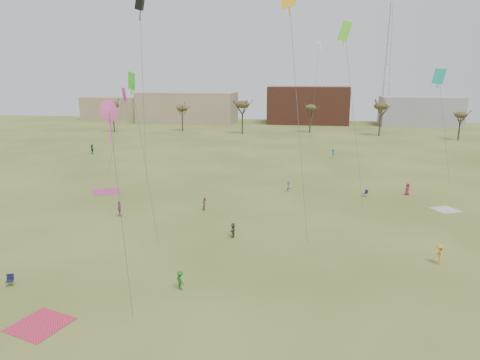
% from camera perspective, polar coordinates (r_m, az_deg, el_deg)
% --- Properties ---
extents(ground, '(260.00, 260.00, 0.00)m').
position_cam_1_polar(ground, '(32.91, -3.54, -14.24)').
color(ground, '#47591B').
rests_on(ground, ground).
extents(flyer_near_center, '(1.03, 1.03, 1.43)m').
position_cam_1_polar(flyer_near_center, '(33.06, -7.80, -12.82)').
color(flyer_near_center, '#226623').
rests_on(flyer_near_center, ground).
extents(spectator_fore_b, '(0.59, 0.75, 1.49)m').
position_cam_1_polar(spectator_fore_b, '(51.20, -4.59, -3.10)').
color(spectator_fore_b, '#8C6A59').
rests_on(spectator_fore_b, ground).
extents(spectator_fore_c, '(0.48, 1.37, 1.46)m').
position_cam_1_polar(spectator_fore_c, '(42.53, -0.92, -6.57)').
color(spectator_fore_c, brown).
rests_on(spectator_fore_c, ground).
extents(flyer_mid_b, '(0.73, 1.16, 1.72)m').
position_cam_1_polar(flyer_mid_b, '(40.33, 24.60, -8.79)').
color(flyer_mid_b, gold).
rests_on(flyer_mid_b, ground).
extents(spectator_mid_d, '(0.78, 1.08, 1.71)m').
position_cam_1_polar(spectator_mid_d, '(50.53, -15.46, -3.65)').
color(spectator_mid_d, '#953E84').
rests_on(spectator_mid_d, ground).
extents(spectator_mid_e, '(0.93, 0.87, 1.53)m').
position_cam_1_polar(spectator_mid_e, '(59.30, 6.36, -0.82)').
color(spectator_mid_e, silver).
rests_on(spectator_mid_e, ground).
extents(flyer_far_a, '(1.52, 1.77, 1.92)m').
position_cam_1_polar(flyer_far_a, '(92.95, -18.76, 3.85)').
color(flyer_far_a, '#266A23').
rests_on(flyer_far_a, ground).
extents(flyer_far_b, '(0.92, 0.90, 1.60)m').
position_cam_1_polar(flyer_far_b, '(61.49, 21.03, -1.11)').
color(flyer_far_b, '#9E1B3E').
rests_on(flyer_far_b, ground).
extents(flyer_far_c, '(0.88, 1.28, 1.83)m').
position_cam_1_polar(flyer_far_c, '(85.02, 12.02, 3.40)').
color(flyer_far_c, '#205B93').
rests_on(flyer_far_c, ground).
extents(blanket_red, '(3.92, 3.92, 0.03)m').
position_cam_1_polar(blanket_red, '(31.57, -24.67, -16.82)').
color(blanket_red, '#C92844').
rests_on(blanket_red, ground).
extents(blanket_cream, '(3.51, 3.51, 0.03)m').
position_cam_1_polar(blanket_cream, '(56.63, 25.26, -3.54)').
color(blanket_cream, beige).
rests_on(blanket_cream, ground).
extents(blanket_plum, '(4.91, 4.91, 0.03)m').
position_cam_1_polar(blanket_plum, '(61.83, -17.06, -1.48)').
color(blanket_plum, '#B53771').
rests_on(blanket_plum, ground).
extents(camp_chair_left, '(0.68, 0.70, 0.87)m').
position_cam_1_polar(camp_chair_left, '(37.57, -27.83, -11.77)').
color(camp_chair_left, '#131335').
rests_on(camp_chair_left, ground).
extents(camp_chair_right, '(0.73, 0.72, 0.87)m').
position_cam_1_polar(camp_chair_right, '(59.12, 16.04, -1.82)').
color(camp_chair_right, '#141C39').
rests_on(camp_chair_right, ground).
extents(kites_aloft, '(56.62, 72.03, 23.42)m').
position_cam_1_polar(kites_aloft, '(60.33, 1.41, 17.56)').
color(kites_aloft, red).
rests_on(kites_aloft, ground).
extents(tree_line, '(117.44, 49.32, 8.91)m').
position_cam_1_polar(tree_line, '(108.23, 4.41, 9.04)').
color(tree_line, '#3A2B1E').
rests_on(tree_line, ground).
extents(building_tan, '(32.00, 14.00, 10.00)m').
position_cam_1_polar(building_tan, '(149.68, -6.85, 9.38)').
color(building_tan, '#937F60').
rests_on(building_tan, ground).
extents(building_brick, '(26.00, 16.00, 12.00)m').
position_cam_1_polar(building_brick, '(148.68, 8.90, 9.68)').
color(building_brick, brown).
rests_on(building_brick, ground).
extents(building_grey, '(24.00, 12.00, 9.00)m').
position_cam_1_polar(building_grey, '(150.50, 22.45, 8.31)').
color(building_grey, gray).
rests_on(building_grey, ground).
extents(building_tan_west, '(20.00, 12.00, 8.00)m').
position_cam_1_polar(building_tan_west, '(166.99, -16.22, 9.02)').
color(building_tan_west, '#937F60').
rests_on(building_tan_west, ground).
extents(radio_tower, '(1.51, 1.72, 41.00)m').
position_cam_1_polar(radio_tower, '(155.19, 18.66, 14.19)').
color(radio_tower, '#9EA3A8').
rests_on(radio_tower, ground).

